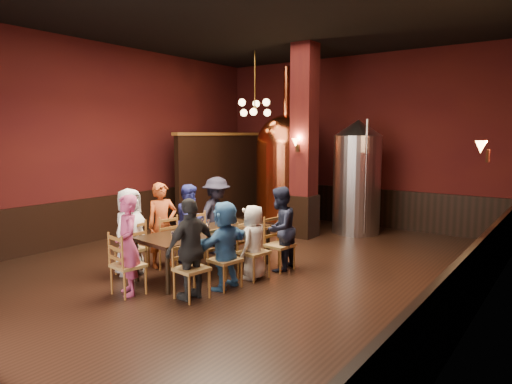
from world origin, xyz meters
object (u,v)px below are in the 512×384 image
Objects in this scene: person_0 at (130,232)px; person_1 at (162,225)px; person_2 at (191,222)px; steel_vessel at (357,177)px; dining_table at (206,234)px; copper_kettle at (286,169)px; rose_vase at (247,213)px.

person_1 is at bearing -21.40° from person_0.
steel_vessel is (1.62, 4.17, 0.65)m from person_2.
copper_kettle is (-1.11, 4.42, 0.83)m from dining_table.
copper_kettle reaches higher than person_2.
person_0 is 5.81m from steel_vessel.
person_2 is at bearing -153.74° from rose_vase.
dining_table is 0.92m from person_1.
person_0 is 4.90× the size of rose_vase.
person_0 is 2.16m from rose_vase.
copper_kettle is at bearing -12.03° from person_0.
person_0 is at bearing -130.36° from dining_table.
person_1 is 5.05× the size of rose_vase.
dining_table is 1.66× the size of person_0.
person_2 is (0.09, 0.65, -0.04)m from person_1.
dining_table is 0.90× the size of steel_vessel.
copper_kettle is (-0.22, 4.63, 0.74)m from person_1.
person_1 is 5.15m from steel_vessel.
person_1 is at bearing -133.46° from rose_vase.
steel_vessel reaches higher than person_1.
person_1 is 0.66m from person_2.
rose_vase is (1.08, 1.14, 0.17)m from person_1.
copper_kettle is (-0.13, 5.29, 0.76)m from person_0.
person_1 is 1.58m from rose_vase.
copper_kettle is at bearing -174.26° from steel_vessel.
person_0 is 1.33m from person_2.
person_2 is at bearing -21.40° from person_0.
steel_vessel is at bearing -31.60° from person_0.
person_2 is 4.79× the size of rose_vase.
person_0 reaches higher than dining_table.
copper_kettle reaches higher than person_0.
copper_kettle reaches higher than steel_vessel.
rose_vase is (-0.63, -3.68, -0.44)m from steel_vessel.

